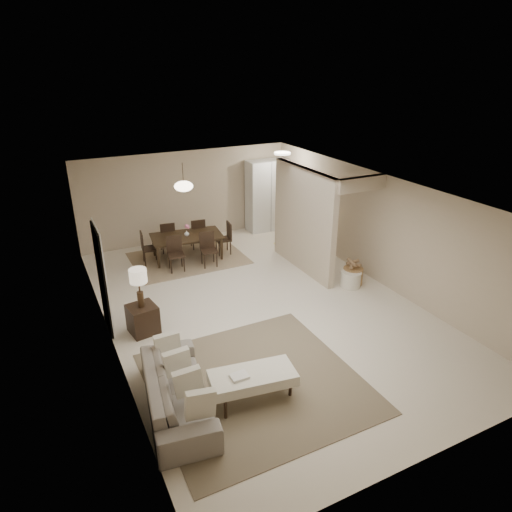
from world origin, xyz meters
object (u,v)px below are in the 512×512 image
pantry_cabinet (267,195)px  side_table (143,319)px  wicker_basket (353,276)px  ottoman_bench (253,378)px  sofa (177,390)px  dining_table (188,247)px  round_pouf (351,279)px

pantry_cabinet → side_table: size_ratio=3.81×
wicker_basket → pantry_cabinet: bearing=90.7°
pantry_cabinet → side_table: 6.27m
side_table → pantry_cabinet: bearing=40.2°
wicker_basket → ottoman_bench: bearing=-147.0°
sofa → side_table: (0.05, 2.28, -0.04)m
side_table → wicker_basket: side_table is taller
pantry_cabinet → ottoman_bench: 7.61m
ottoman_bench → dining_table: 5.59m
ottoman_bench → round_pouf: 4.33m
side_table → round_pouf: side_table is taller
pantry_cabinet → wicker_basket: 4.24m
pantry_cabinet → dining_table: (-2.87, -1.08, -0.74)m
round_pouf → wicker_basket: (0.13, 0.10, 0.01)m
pantry_cabinet → dining_table: 3.15m
side_table → dining_table: bearing=57.5°
sofa → pantry_cabinet: bearing=-28.9°
sofa → wicker_basket: sofa is taller
sofa → side_table: sofa is taller
ottoman_bench → dining_table: (0.84, 5.52, -0.06)m
dining_table → round_pouf: bearing=-41.8°
pantry_cabinet → sofa: (-4.80, -6.30, -0.73)m
ottoman_bench → side_table: side_table is taller
pantry_cabinet → dining_table: pantry_cabinet is taller
round_pouf → sofa: bearing=-156.5°
side_table → wicker_basket: size_ratio=1.21×
round_pouf → dining_table: bearing=131.3°
wicker_basket → dining_table: size_ratio=0.26×
ottoman_bench → wicker_basket: (3.77, 2.45, -0.18)m
ottoman_bench → wicker_basket: 4.50m
side_table → sofa: bearing=-91.3°
ottoman_bench → side_table: size_ratio=2.48×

